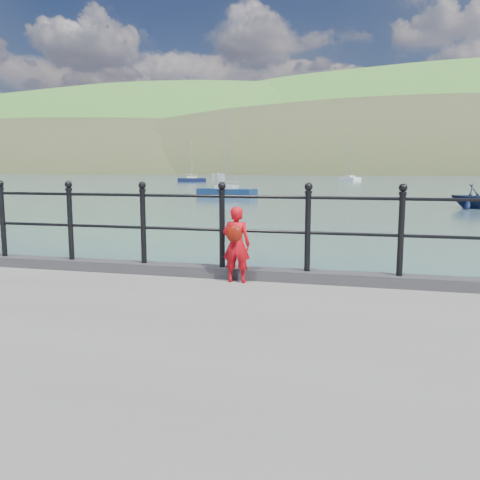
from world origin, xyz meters
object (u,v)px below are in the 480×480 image
(railing, at_px, (182,218))
(sailboat_port, at_px, (227,193))
(launch_navy, at_px, (474,196))
(sailboat_left, at_px, (192,180))
(sailboat_deep, at_px, (350,179))
(child, at_px, (236,244))
(launch_white, at_px, (219,179))

(railing, xyz_separation_m, sailboat_port, (-9.40, 35.72, -1.48))
(launch_navy, xyz_separation_m, sailboat_left, (-35.58, 48.25, -0.43))
(sailboat_port, bearing_deg, sailboat_left, 127.43)
(sailboat_deep, xyz_separation_m, sailboat_port, (-8.40, -55.70, -0.00))
(sailboat_left, xyz_separation_m, sailboat_deep, (25.71, 15.98, 0.00))
(sailboat_port, bearing_deg, railing, -61.38)
(child, bearing_deg, sailboat_left, -71.41)
(launch_navy, bearing_deg, sailboat_left, 71.76)
(sailboat_deep, relative_size, sailboat_port, 1.07)
(launch_white, xyz_separation_m, launch_navy, (26.00, -32.19, -0.14))
(launch_white, relative_size, sailboat_deep, 0.57)
(sailboat_deep, bearing_deg, child, -30.94)
(launch_white, bearing_deg, railing, -85.37)
(launch_white, height_order, sailboat_port, sailboat_port)
(child, distance_m, sailboat_port, 37.43)
(sailboat_port, bearing_deg, sailboat_deep, 95.30)
(railing, distance_m, sailboat_deep, 91.44)
(railing, bearing_deg, sailboat_port, 104.74)
(launch_white, height_order, sailboat_deep, sailboat_deep)
(railing, bearing_deg, child, -16.43)
(railing, bearing_deg, launch_navy, 71.92)
(sailboat_deep, height_order, sailboat_port, sailboat_deep)
(railing, bearing_deg, launch_white, 106.09)
(launch_white, distance_m, sailboat_left, 18.71)
(railing, height_order, child, railing)
(launch_white, bearing_deg, sailboat_deep, 51.81)
(launch_navy, bearing_deg, launch_white, 74.29)
(child, bearing_deg, sailboat_port, -75.50)
(launch_white, xyz_separation_m, sailboat_port, (7.73, -23.65, -0.56))
(launch_navy, relative_size, sailboat_port, 0.38)
(launch_white, relative_size, sailboat_port, 0.61)
(child, relative_size, sailboat_port, 0.13)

